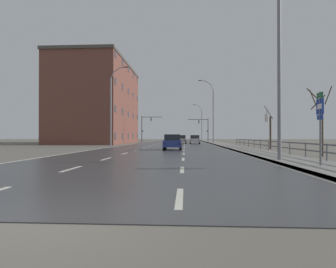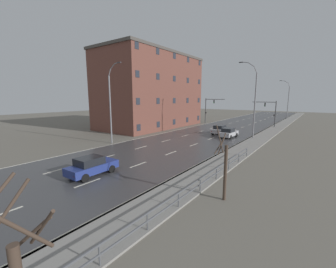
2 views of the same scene
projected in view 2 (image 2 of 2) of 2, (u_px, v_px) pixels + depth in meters
name	position (u px, v px, depth m)	size (l,w,h in m)	color
ground_plane	(205.00, 135.00, 36.76)	(160.00, 160.00, 0.12)	#666056
road_asphalt_strip	(230.00, 127.00, 46.33)	(14.00, 120.00, 0.03)	#3D3D3F
sidewalk_right	(272.00, 130.00, 41.45)	(3.00, 120.00, 0.12)	gray
guardrail	(147.00, 218.00, 10.00)	(0.07, 32.20, 1.00)	#515459
street_lamp_midground	(254.00, 102.00, 32.30)	(2.82, 0.24, 11.75)	slate
street_lamp_distant	(288.00, 100.00, 62.19)	(2.83, 0.24, 11.34)	slate
street_lamp_left_bank	(111.00, 105.00, 29.03)	(2.49, 0.24, 10.81)	slate
traffic_signal_right	(271.00, 110.00, 45.80)	(4.94, 0.36, 5.63)	#38383A
traffic_signal_left	(209.00, 107.00, 52.97)	(4.98, 0.36, 6.19)	#38383A
car_far_right	(229.00, 133.00, 34.03)	(1.92, 4.15, 1.57)	#B7B7BC
car_mid_centre	(220.00, 129.00, 37.38)	(1.89, 4.13, 1.57)	#B7B7BC
car_near_left	(92.00, 166.00, 17.40)	(1.88, 4.12, 1.57)	navy
brick_building	(152.00, 91.00, 46.24)	(12.04, 23.88, 15.49)	brown
bare_tree_mid	(225.00, 169.00, 13.02)	(0.79, 1.36, 4.68)	#423328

